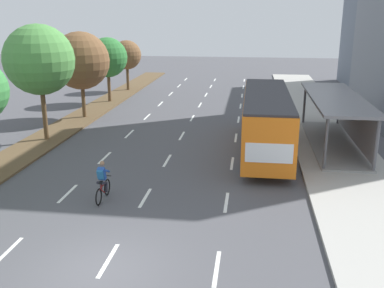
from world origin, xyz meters
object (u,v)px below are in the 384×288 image
(bus, at_px, (266,116))
(cyclist, at_px, (102,182))
(bus_shelter, at_px, (339,116))
(median_tree_third, at_px, (39,60))
(median_tree_fourth, at_px, (81,61))
(median_tree_fifth, at_px, (108,58))
(median_tree_farthest, at_px, (127,55))

(bus, distance_m, cyclist, 10.64)
(bus_shelter, relative_size, median_tree_third, 1.52)
(bus_shelter, relative_size, median_tree_fourth, 1.69)
(bus, xyz_separation_m, cyclist, (-6.96, -7.94, -1.28))
(cyclist, relative_size, median_tree_fourth, 0.29)
(median_tree_fourth, relative_size, median_tree_fifth, 1.13)
(bus_shelter, distance_m, cyclist, 14.77)
(median_tree_farthest, bearing_deg, median_tree_third, -89.99)
(median_tree_third, bearing_deg, median_tree_fourth, 89.24)
(median_tree_third, bearing_deg, bus_shelter, 3.97)
(bus_shelter, distance_m, median_tree_farthest, 24.90)
(cyclist, height_order, median_tree_fourth, median_tree_fourth)
(bus_shelter, distance_m, bus, 4.56)
(bus, relative_size, median_tree_fourth, 1.80)
(median_tree_third, relative_size, median_tree_fifth, 1.25)
(bus_shelter, bearing_deg, bus, -159.82)
(cyclist, relative_size, median_tree_farthest, 0.37)
(median_tree_third, distance_m, median_tree_fifth, 12.49)
(median_tree_fifth, distance_m, median_tree_farthest, 6.24)
(median_tree_fifth, bearing_deg, median_tree_fourth, -89.76)
(bus_shelter, xyz_separation_m, median_tree_farthest, (-17.68, 17.45, 1.74))
(median_tree_third, height_order, median_tree_fourth, median_tree_third)
(cyclist, bearing_deg, bus_shelter, 40.25)
(bus, xyz_separation_m, median_tree_fifth, (-13.34, 12.80, 1.88))
(bus, distance_m, median_tree_third, 13.71)
(median_tree_fourth, bearing_deg, bus, -26.27)
(bus_shelter, bearing_deg, median_tree_third, -176.03)
(median_tree_third, height_order, median_tree_farthest, median_tree_third)
(median_tree_fifth, relative_size, median_tree_farthest, 1.12)
(median_tree_fifth, height_order, median_tree_farthest, median_tree_fifth)
(bus_shelter, height_order, median_tree_fourth, median_tree_fourth)
(bus_shelter, relative_size, median_tree_farthest, 2.14)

